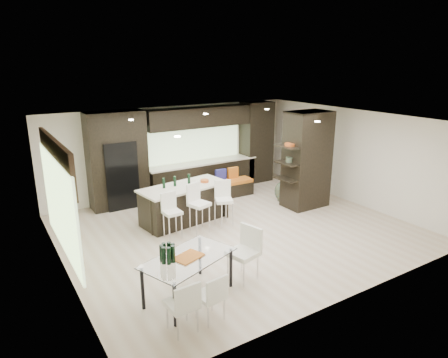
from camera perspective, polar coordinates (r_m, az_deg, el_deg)
ground at (r=9.95m, az=1.84°, el=-7.21°), size 8.00×8.00×0.00m
back_wall at (r=12.45m, az=-7.10°, el=4.13°), size 8.00×0.02×2.70m
left_wall at (r=8.08m, az=-22.44°, el=-3.97°), size 0.02×7.00×2.70m
right_wall at (r=12.11m, az=17.88°, el=3.09°), size 0.02×7.00×2.70m
ceiling at (r=9.19m, az=2.00°, el=8.38°), size 8.00×7.00×0.02m
window_left at (r=8.27m, az=-22.42°, el=-3.50°), size 0.04×3.20×1.90m
window_back at (r=12.63m, az=-4.58°, el=5.31°), size 3.40×0.04×1.20m
stone_accent at (r=8.03m, az=-22.91°, el=2.58°), size 0.08×3.00×0.80m
ceiling_spots at (r=9.40m, az=1.14°, el=8.44°), size 4.00×3.00×0.02m
back_cabinetry at (r=12.38m, az=-4.35°, el=4.13°), size 6.80×0.68×2.70m
refrigerator at (r=11.55m, az=-14.78°, el=0.66°), size 0.90×0.68×1.90m
partition_column at (r=11.37m, az=11.75°, el=2.71°), size 1.20×0.80×2.70m
kitchen_island at (r=10.34m, az=-5.68°, el=-3.50°), size 2.40×1.30×0.95m
stool_left at (r=9.41m, az=-7.37°, el=-5.88°), size 0.40×0.40×0.88m
stool_mid at (r=9.66m, az=-3.54°, el=-4.85°), size 0.54×0.54×0.97m
stool_right at (r=10.00m, az=-0.02°, el=-4.19°), size 0.53×0.53×0.93m
bench at (r=12.27m, az=1.14°, el=-1.26°), size 1.30×0.53×0.50m
floor_vase at (r=11.84m, az=8.32°, el=-0.40°), size 0.55×0.55×1.17m
dining_table at (r=7.18m, az=-5.05°, el=-13.83°), size 1.82×1.41×0.77m
chair_near at (r=6.63m, az=-2.01°, el=-16.68°), size 0.46×0.46×0.76m
chair_far at (r=6.41m, az=-6.04°, el=-17.78°), size 0.46×0.46×0.81m
chair_end at (r=7.65m, az=2.72°, el=-11.01°), size 0.63×0.63×0.95m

